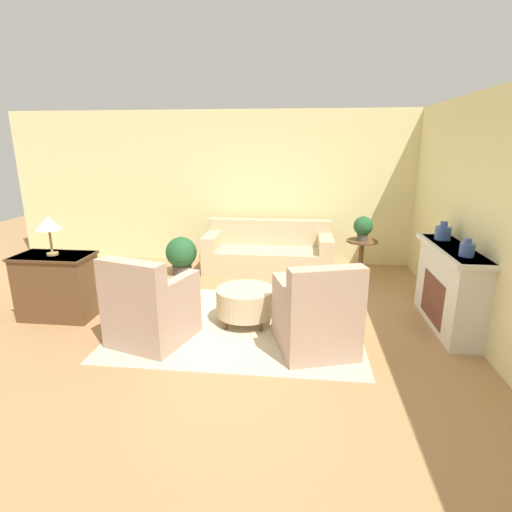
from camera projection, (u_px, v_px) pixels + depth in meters
ground_plane at (239, 324)px, 5.06m from camera, size 16.00×16.00×0.00m
wall_back at (262, 188)px, 7.45m from camera, size 9.68×0.12×2.80m
wall_right at (491, 220)px, 4.38m from camera, size 0.12×9.49×2.80m
rug at (239, 324)px, 5.06m from camera, size 2.98×2.30×0.01m
couch at (268, 253)px, 7.15m from camera, size 2.24×0.90×0.87m
armchair_left at (149, 310)px, 4.52m from camera, size 0.99×1.02×1.03m
armchair_right at (317, 317)px, 4.31m from camera, size 0.99×1.02×1.03m
ottoman_table at (245, 301)px, 5.02m from camera, size 0.73×0.73×0.45m
side_table at (361, 253)px, 6.68m from camera, size 0.51×0.51×0.66m
fireplace at (449, 286)px, 4.87m from camera, size 0.44×1.53×1.02m
dresser at (57, 285)px, 5.17m from camera, size 0.96×0.55×0.85m
vase_mantel_near at (443, 232)px, 5.09m from camera, size 0.19×0.19×0.24m
vase_mantel_far at (467, 249)px, 4.34m from camera, size 0.16×0.16×0.20m
potted_plant_on_side_table at (363, 227)px, 6.56m from camera, size 0.31×0.31×0.40m
potted_plant_floor at (181, 254)px, 6.90m from camera, size 0.53×0.53×0.66m
table_lamp at (48, 224)px, 4.95m from camera, size 0.32×0.32×0.50m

